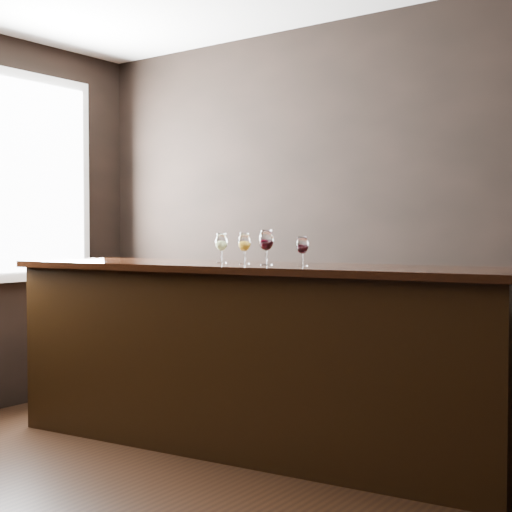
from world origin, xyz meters
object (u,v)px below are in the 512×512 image
Objects in this scene: glass_red_a at (266,241)px; glass_red_b at (302,246)px; glass_amber at (244,243)px; bar_counter at (252,360)px; glass_white at (221,243)px; back_bar_shelf at (371,369)px.

glass_red_b is (0.24, 0.03, -0.03)m from glass_red_a.
glass_red_b is (0.43, -0.02, -0.01)m from glass_amber.
glass_white is (-0.27, 0.04, 0.71)m from bar_counter.
bar_counter is at bearing -178.77° from glass_red_b.
glass_amber is at bearing -129.96° from back_bar_shelf.
glass_red_a is at bearing -8.76° from glass_white.
glass_amber is 0.20m from glass_red_a.
glass_white reaches higher than bar_counter.
glass_amber is (-0.54, -0.65, 0.82)m from back_bar_shelf.
glass_red_a reaches higher than bar_counter.
glass_red_a is (0.39, -0.06, 0.01)m from glass_white.
glass_amber is 0.43m from glass_red_b.
glass_red_b reaches higher than back_bar_shelf.
back_bar_shelf is at bearing 50.04° from glass_amber.
glass_amber is at bearing 167.08° from glass_red_a.
glass_amber is at bearing 155.39° from bar_counter.
glass_red_b is (0.36, 0.01, 0.70)m from bar_counter.
back_bar_shelf is 1.18m from glass_amber.
glass_white is at bearing 175.56° from glass_amber.
back_bar_shelf is at bearing 40.63° from glass_white.
glass_white is 0.63m from glass_red_b.
bar_counter is 0.72m from glass_amber.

